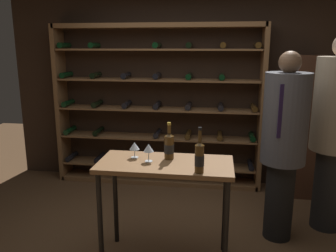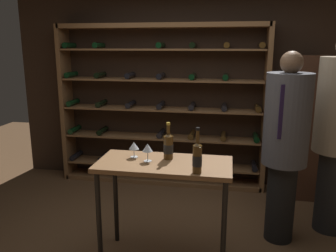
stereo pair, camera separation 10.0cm
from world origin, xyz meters
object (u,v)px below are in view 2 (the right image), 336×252
Objects in this scene: wine_bottle_red_label at (168,146)px; wine_glass_stemmed_left at (147,148)px; wine_rack at (161,107)px; display_cabinet at (306,128)px; person_guest_blue_shirt at (285,141)px; tasting_table at (164,175)px; wine_glass_stemmed_right at (134,146)px; wine_bottle_amber_reserve at (197,157)px.

wine_glass_stemmed_left is (-0.16, -0.10, -0.00)m from wine_bottle_red_label.
wine_rack is 1.57× the size of display_cabinet.
wine_glass_stemmed_left is at bearing -178.27° from person_guest_blue_shirt.
person_guest_blue_shirt is at bearing 24.24° from wine_glass_stemmed_left.
wine_rack reaches higher than person_guest_blue_shirt.
person_guest_blue_shirt reaches higher than wine_glass_stemmed_left.
tasting_table is at bearing -175.51° from person_guest_blue_shirt.
wine_glass_stemmed_right is 0.90× the size of wine_glass_stemmed_left.
wine_glass_stemmed_left is (-0.14, -0.00, 0.24)m from tasting_table.
display_cabinet reaches higher than wine_glass_stemmed_right.
wine_rack is 1.92m from person_guest_blue_shirt.
wine_bottle_amber_reserve is at bearing -71.15° from wine_rack.
wine_rack is 1.72m from wine_glass_stemmed_right.
wine_glass_stemmed_right is 0.17m from wine_glass_stemmed_left.
person_guest_blue_shirt is at bearing 44.32° from wine_bottle_amber_reserve.
wine_rack is 18.01× the size of wine_glass_stemmed_left.
wine_rack reaches higher than tasting_table.
tasting_table is 1.22m from person_guest_blue_shirt.
wine_glass_stemmed_right is at bearing 163.99° from tasting_table.
person_guest_blue_shirt is 13.15× the size of wine_glass_stemmed_right.
wine_bottle_red_label is 0.41m from wine_bottle_amber_reserve.
wine_rack is 8.62× the size of wine_bottle_red_label.
wine_bottle_red_label reaches higher than wine_glass_stemmed_left.
wine_bottle_red_label reaches higher than wine_glass_stemmed_right.
wine_rack is at bearing 108.85° from wine_bottle_amber_reserve.
wine_bottle_red_label is (-1.47, -1.56, 0.15)m from display_cabinet.
wine_glass_stemmed_left is at bearing -134.58° from display_cabinet.
display_cabinet reaches higher than wine_glass_stemmed_left.
display_cabinet is at bearing -4.32° from wine_rack.
wine_bottle_amber_reserve is 0.49m from wine_glass_stemmed_left.
wine_rack is at bearing 97.59° from wine_glass_stemmed_left.
person_guest_blue_shirt reaches higher than wine_bottle_red_label.
tasting_table is 2.23m from display_cabinet.
wine_rack reaches higher than wine_glass_stemmed_left.
wine_glass_stemmed_right is (-0.29, 0.08, 0.22)m from tasting_table.
tasting_table is at bearing 145.60° from wine_bottle_amber_reserve.
tasting_table is 8.13× the size of wine_glass_stemmed_right.
wine_glass_stemmed_left is (0.14, -0.08, 0.01)m from wine_glass_stemmed_right.
tasting_table is 0.62× the size of person_guest_blue_shirt.
wine_glass_stemmed_left is at bearing 155.40° from wine_bottle_amber_reserve.
wine_rack reaches higher than wine_bottle_red_label.
wine_bottle_red_label is 0.31m from wine_glass_stemmed_right.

